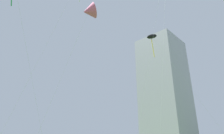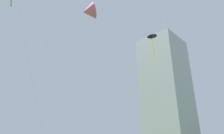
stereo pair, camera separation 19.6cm
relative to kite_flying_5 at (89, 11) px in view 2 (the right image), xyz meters
name	(u,v)px [view 2 (the right image)]	position (x,y,z in m)	size (l,w,h in m)	color
kite_flying_5	(89,11)	(0.00, 0.00, 0.00)	(8.68, 2.68, 18.95)	silver
kite_flying_6	(152,37)	(2.47, 13.25, 2.45)	(10.47, 7.45, 21.27)	silver
distant_highrise_0	(167,95)	(-29.04, 110.95, 20.25)	(25.04, 25.88, 76.15)	#A8A8AD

